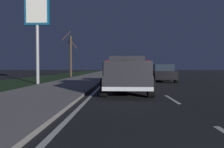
{
  "coord_description": "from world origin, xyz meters",
  "views": [
    {
      "loc": [
        -0.51,
        2.11,
        1.3
      ],
      "look_at": [
        10.04,
        2.47,
        0.98
      ],
      "focal_mm": 36.17,
      "sensor_mm": 36.0,
      "label": 1
    }
  ],
  "objects_px": {
    "sedan_black": "(162,73)",
    "gas_price_sign": "(37,18)",
    "sedan_green": "(145,71)",
    "pickup_truck": "(127,73)",
    "sedan_red": "(127,74)",
    "bare_tree_far": "(71,55)"
  },
  "relations": [
    {
      "from": "sedan_black",
      "to": "gas_price_sign",
      "type": "bearing_deg",
      "value": 105.84
    },
    {
      "from": "gas_price_sign",
      "to": "pickup_truck",
      "type": "bearing_deg",
      "value": -130.52
    },
    {
      "from": "pickup_truck",
      "to": "sedan_black",
      "type": "distance_m",
      "value": 9.23
    },
    {
      "from": "sedan_red",
      "to": "bare_tree_far",
      "type": "xyz_separation_m",
      "value": [
        12.48,
        7.22,
        2.17
      ]
    },
    {
      "from": "sedan_green",
      "to": "pickup_truck",
      "type": "bearing_deg",
      "value": 171.28
    },
    {
      "from": "sedan_green",
      "to": "gas_price_sign",
      "type": "xyz_separation_m",
      "value": [
        -15.57,
        9.96,
        4.25
      ]
    },
    {
      "from": "sedan_red",
      "to": "gas_price_sign",
      "type": "distance_m",
      "value": 8.15
    },
    {
      "from": "sedan_red",
      "to": "gas_price_sign",
      "type": "relative_size",
      "value": 0.66
    },
    {
      "from": "gas_price_sign",
      "to": "sedan_black",
      "type": "bearing_deg",
      "value": -74.16
    },
    {
      "from": "sedan_red",
      "to": "bare_tree_far",
      "type": "bearing_deg",
      "value": 30.04
    },
    {
      "from": "pickup_truck",
      "to": "bare_tree_far",
      "type": "relative_size",
      "value": 0.88
    },
    {
      "from": "gas_price_sign",
      "to": "bare_tree_far",
      "type": "relative_size",
      "value": 1.08
    },
    {
      "from": "sedan_black",
      "to": "sedan_green",
      "type": "relative_size",
      "value": 1.0
    },
    {
      "from": "pickup_truck",
      "to": "bare_tree_far",
      "type": "xyz_separation_m",
      "value": [
        18.88,
        6.99,
        1.98
      ]
    },
    {
      "from": "sedan_red",
      "to": "sedan_green",
      "type": "xyz_separation_m",
      "value": [
        14.89,
        -3.04,
        0.0
      ]
    },
    {
      "from": "bare_tree_far",
      "to": "sedan_red",
      "type": "bearing_deg",
      "value": -149.96
    },
    {
      "from": "gas_price_sign",
      "to": "bare_tree_far",
      "type": "height_order",
      "value": "gas_price_sign"
    },
    {
      "from": "sedan_green",
      "to": "bare_tree_far",
      "type": "distance_m",
      "value": 10.76
    },
    {
      "from": "sedan_black",
      "to": "gas_price_sign",
      "type": "distance_m",
      "value": 11.31
    },
    {
      "from": "sedan_black",
      "to": "bare_tree_far",
      "type": "height_order",
      "value": "bare_tree_far"
    },
    {
      "from": "pickup_truck",
      "to": "bare_tree_far",
      "type": "bearing_deg",
      "value": 20.33
    },
    {
      "from": "sedan_green",
      "to": "bare_tree_far",
      "type": "height_order",
      "value": "bare_tree_far"
    }
  ]
}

